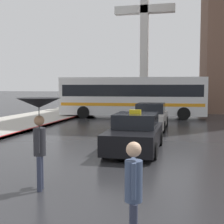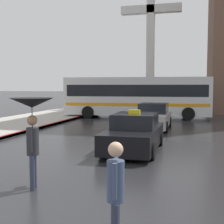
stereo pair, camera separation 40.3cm
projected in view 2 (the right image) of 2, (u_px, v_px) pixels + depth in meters
taxi at (134, 134)px, 12.02m from camera, size 1.91×4.34×1.59m
sedan_red at (153, 117)px, 18.34m from camera, size 1.91×4.31×1.48m
city_bus at (137, 95)px, 24.65m from camera, size 11.43×3.25×3.19m
pedestrian_with_umbrella at (32, 116)px, 7.38m from camera, size 1.02×1.02×2.21m
pedestrian_man at (116, 189)px, 4.59m from camera, size 0.30×0.42×1.67m
monument_cross at (151, 31)px, 36.04m from camera, size 6.94×0.90×15.77m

